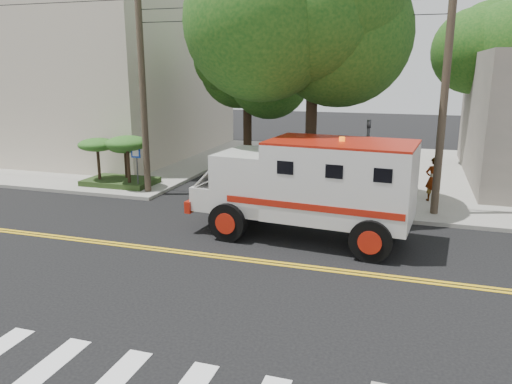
% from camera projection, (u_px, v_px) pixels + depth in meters
% --- Properties ---
extents(ground, '(100.00, 100.00, 0.00)m').
position_uv_depth(ground, '(214.00, 256.00, 14.78)').
color(ground, black).
rests_on(ground, ground).
extents(sidewalk_nw, '(17.00, 17.00, 0.15)m').
position_uv_depth(sidewalk_nw, '(97.00, 155.00, 31.22)').
color(sidewalk_nw, gray).
rests_on(sidewalk_nw, ground).
extents(building_left, '(16.00, 14.00, 10.00)m').
position_uv_depth(building_left, '(78.00, 72.00, 31.96)').
color(building_left, beige).
rests_on(building_left, sidewalk_nw).
extents(utility_pole_left, '(0.28, 0.28, 9.00)m').
position_uv_depth(utility_pole_left, '(143.00, 90.00, 20.88)').
color(utility_pole_left, '#382D23').
rests_on(utility_pole_left, ground).
extents(utility_pole_right, '(0.28, 0.28, 9.00)m').
position_uv_depth(utility_pole_right, '(444.00, 95.00, 17.56)').
color(utility_pole_right, '#382D23').
rests_on(utility_pole_right, ground).
extents(tree_main, '(6.08, 5.70, 9.85)m').
position_uv_depth(tree_main, '(324.00, 18.00, 18.20)').
color(tree_main, black).
rests_on(tree_main, ground).
extents(tree_left, '(4.48, 4.20, 7.70)m').
position_uv_depth(tree_left, '(252.00, 61.00, 25.07)').
color(tree_left, black).
rests_on(tree_left, ground).
extents(tree_right, '(4.80, 4.50, 8.20)m').
position_uv_depth(tree_right, '(492.00, 54.00, 25.26)').
color(tree_right, black).
rests_on(tree_right, ground).
extents(traffic_signal, '(0.15, 0.18, 3.60)m').
position_uv_depth(traffic_signal, '(367.00, 157.00, 18.29)').
color(traffic_signal, '#3F3F42').
rests_on(traffic_signal, ground).
extents(accessibility_sign, '(0.45, 0.10, 2.02)m').
position_uv_depth(accessibility_sign, '(137.00, 162.00, 21.98)').
color(accessibility_sign, '#3F3F42').
rests_on(accessibility_sign, ground).
extents(palm_planter, '(3.52, 2.63, 2.36)m').
position_uv_depth(palm_planter, '(118.00, 153.00, 22.70)').
color(palm_planter, '#1E3314').
rests_on(palm_planter, sidewalk_nw).
extents(armored_truck, '(7.34, 3.42, 3.25)m').
position_uv_depth(armored_truck, '(312.00, 183.00, 15.90)').
color(armored_truck, beige).
rests_on(armored_truck, ground).
extents(pedestrian_a, '(0.77, 0.65, 1.80)m').
position_uv_depth(pedestrian_a, '(433.00, 179.00, 20.15)').
color(pedestrian_a, gray).
rests_on(pedestrian_a, sidewalk_ne).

